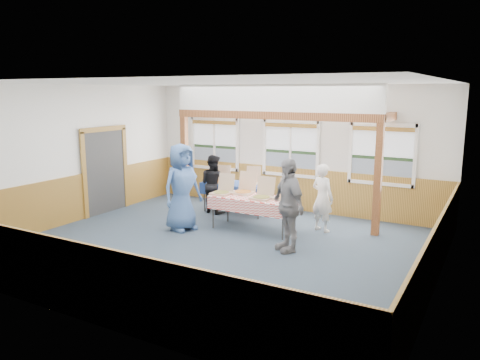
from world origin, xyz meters
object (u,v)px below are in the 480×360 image
table_left (236,186)px  person_grey (288,205)px  table_right (254,199)px  woman_black (213,184)px  man_blue (182,187)px  woman_white (322,198)px

table_left → person_grey: (2.30, -2.03, 0.21)m
table_right → woman_black: woman_black is taller
man_blue → person_grey: bearing=-76.1°
table_right → table_left: bearing=108.8°
woman_black → man_blue: 1.65m
table_right → person_grey: (1.21, -0.88, 0.20)m
table_right → person_grey: bearing=-60.9°
woman_white → person_grey: person_grey is taller
woman_black → person_grey: 3.32m
woman_black → man_blue: bearing=108.9°
man_blue → woman_white: bearing=-45.7°
woman_white → man_blue: 3.09m
table_left → woman_white: size_ratio=1.21×
table_left → table_right: size_ratio=0.88×
table_left → table_right: same height
table_right → person_grey: size_ratio=1.14×
table_right → woman_black: size_ratio=1.39×
table_right → woman_white: woman_white is taller
table_left → table_right: bearing=-38.0°
woman_white → person_grey: (-0.14, -1.56, 0.15)m
woman_white → woman_black: bearing=16.4°
table_left → man_blue: size_ratio=0.94×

